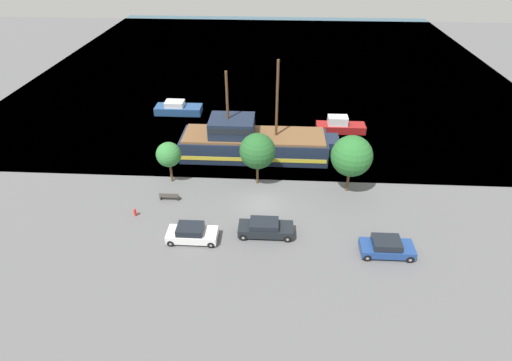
{
  "coord_description": "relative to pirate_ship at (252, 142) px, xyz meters",
  "views": [
    {
      "loc": [
        1.2,
        -30.76,
        23.12
      ],
      "look_at": [
        -0.61,
        2.0,
        1.2
      ],
      "focal_mm": 28.0,
      "sensor_mm": 36.0,
      "label": 1
    }
  ],
  "objects": [
    {
      "name": "parked_car_curb_front",
      "position": [
        1.98,
        -13.64,
        -0.95
      ],
      "size": [
        4.7,
        1.86,
        1.46
      ],
      "color": "black",
      "rests_on": "ground_plane"
    },
    {
      "name": "pirate_ship",
      "position": [
        0.0,
        0.0,
        0.0
      ],
      "size": [
        17.65,
        4.98,
        11.09
      ],
      "color": "#192338",
      "rests_on": "water_surface"
    },
    {
      "name": "tree_row_midwest",
      "position": [
        9.9,
        -6.52,
        2.3
      ],
      "size": [
        3.97,
        3.97,
        5.98
      ],
      "color": "brown",
      "rests_on": "ground_plane"
    },
    {
      "name": "parked_car_curb_rear",
      "position": [
        -4.2,
        -14.67,
        -0.94
      ],
      "size": [
        4.23,
        1.89,
        1.52
      ],
      "color": "white",
      "rests_on": "ground_plane"
    },
    {
      "name": "moored_boat_outer",
      "position": [
        -11.05,
        11.13,
        -1.0
      ],
      "size": [
        6.37,
        2.46,
        1.75
      ],
      "color": "navy",
      "rests_on": "water_surface"
    },
    {
      "name": "fire_hydrant",
      "position": [
        -10.06,
        -11.67,
        -1.27
      ],
      "size": [
        0.42,
        0.25,
        0.76
      ],
      "color": "red",
      "rests_on": "ground_plane"
    },
    {
      "name": "bench_promenade_east",
      "position": [
        -7.5,
        -9.11,
        -1.24
      ],
      "size": [
        1.83,
        0.45,
        0.85
      ],
      "color": "#4C4742",
      "rests_on": "ground_plane"
    },
    {
      "name": "water_surface",
      "position": [
        1.41,
        34.96,
        -1.68
      ],
      "size": [
        80.0,
        80.0,
        0.0
      ],
      "primitive_type": "plane",
      "color": "#33566B",
      "rests_on": "ground"
    },
    {
      "name": "moored_boat_dockside",
      "position": [
        10.73,
        6.7,
        -0.93
      ],
      "size": [
        6.14,
        2.02,
        2.04
      ],
      "color": "maroon",
      "rests_on": "water_surface"
    },
    {
      "name": "parked_car_curb_mid",
      "position": [
        11.87,
        -15.45,
        -0.94
      ],
      "size": [
        4.27,
        1.98,
        1.51
      ],
      "color": "navy",
      "rests_on": "ground_plane"
    },
    {
      "name": "tree_row_mideast",
      "position": [
        0.88,
        -5.69,
        2.09
      ],
      "size": [
        3.57,
        3.57,
        5.57
      ],
      "color": "brown",
      "rests_on": "ground_plane"
    },
    {
      "name": "ground_plane",
      "position": [
        1.41,
        -9.04,
        -1.68
      ],
      "size": [
        160.0,
        160.0,
        0.0
      ],
      "primitive_type": "plane",
      "color": "#5B5B5E"
    },
    {
      "name": "tree_row_east",
      "position": [
        -8.0,
        -5.8,
        1.48
      ],
      "size": [
        2.51,
        2.51,
        4.43
      ],
      "color": "brown",
      "rests_on": "ground_plane"
    }
  ]
}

